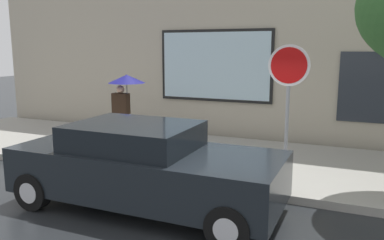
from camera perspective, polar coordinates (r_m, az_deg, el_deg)
ground_plane at (r=6.54m, az=3.52°, el=-13.81°), size 60.00×60.00×0.00m
sidewalk at (r=9.23m, az=9.93°, el=-6.19°), size 20.00×4.00×0.15m
building_facade at (r=11.33m, az=13.46°, el=14.14°), size 20.00×0.67×7.00m
parked_car at (r=6.70m, az=-6.92°, el=-6.71°), size 4.54×1.90×1.44m
fire_hydrant at (r=8.94m, az=-4.68°, el=-3.61°), size 0.30×0.44×0.77m
pedestrian_with_umbrella at (r=10.66m, az=-9.71°, el=4.50°), size 0.98×0.98×1.84m
stop_sign at (r=7.49m, az=13.78°, el=4.77°), size 0.76×0.10×2.60m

